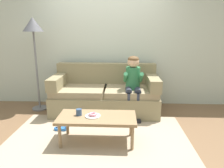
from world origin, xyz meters
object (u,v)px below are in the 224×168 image
Objects in this scene: couch at (105,95)px; toy_controller at (61,129)px; mug at (79,112)px; floor_lamp at (33,33)px; coffee_table at (97,119)px; donut at (93,114)px; person_child at (133,81)px.

toy_controller is at bearing -126.09° from couch.
floor_lamp is (-1.06, 1.22, 1.07)m from mug.
mug is 0.40× the size of toy_controller.
couch is at bearing 89.05° from coffee_table.
donut is at bearing -10.32° from mug.
person_child is 9.18× the size of donut.
mug is (-0.28, -1.16, 0.10)m from couch.
floor_lamp is (-1.85, 0.27, 0.83)m from person_child.
couch is 21.92× the size of mug.
donut is at bearing -171.39° from coffee_table.
couch is 1.12m from toy_controller.
toy_controller is 0.13× the size of floor_lamp.
couch reaches higher than mug.
couch is at bearing 158.57° from person_child.
donut is 2.08m from floor_lamp.
person_child is 1.26m from mug.
donut is 1.33× the size of mug.
floor_lamp reaches higher than mug.
toy_controller is at bearing 152.94° from coffee_table.
mug is at bearing 173.97° from coffee_table.
toy_controller is 1.88m from floor_lamp.
floor_lamp is at bearing 171.78° from person_child.
coffee_table is 2.15m from floor_lamp.
coffee_table is 0.27m from mug.
mug is (-0.79, -0.95, -0.24)m from person_child.
coffee_table is at bearing -118.61° from person_child.
person_child is 1.18m from donut.
person_child is 1.48m from toy_controller.
couch is 1.18m from coffee_table.
floor_lamp is at bearing 136.46° from coffee_table.
toy_controller is (-0.61, 0.31, -0.32)m from coffee_table.
couch is 1.77m from floor_lamp.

